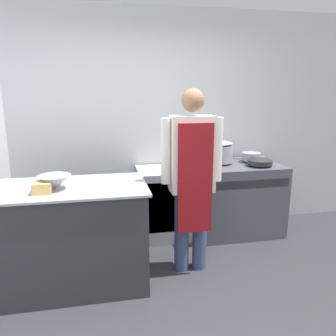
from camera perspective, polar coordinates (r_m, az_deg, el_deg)
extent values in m
plane|color=#2D2D33|center=(2.86, 2.27, -24.10)|extent=(14.00, 14.00, 0.00)
cube|color=silver|center=(4.08, -3.64, 7.81)|extent=(8.00, 0.05, 2.70)
cube|color=#2D2D33|center=(3.13, -16.71, -11.45)|extent=(1.33, 0.74, 0.91)
cube|color=#9EA0A8|center=(2.97, -17.30, -3.27)|extent=(1.39, 0.78, 0.02)
cube|color=#4C4F56|center=(4.17, 12.07, -5.25)|extent=(1.02, 0.66, 0.87)
cube|color=#9EA0A8|center=(3.81, 14.14, -2.74)|extent=(0.93, 0.03, 0.10)
cube|color=#9EA0A8|center=(4.34, 10.70, 1.60)|extent=(1.02, 0.03, 0.02)
cube|color=#A8ADB2|center=(3.98, -0.27, -6.06)|extent=(0.69, 0.59, 0.84)
cube|color=silver|center=(3.70, 0.59, -6.87)|extent=(0.58, 0.02, 0.59)
cylinder|color=#38476B|center=(3.24, 2.40, -10.94)|extent=(0.14, 0.14, 0.81)
cylinder|color=#38476B|center=(3.29, 5.53, -10.64)|extent=(0.14, 0.14, 0.81)
cube|color=silver|center=(3.04, 4.20, 2.41)|extent=(0.40, 0.22, 0.71)
cube|color=maroon|center=(2.97, 4.76, -2.01)|extent=(0.32, 0.02, 1.02)
cylinder|color=silver|center=(2.98, -0.39, 2.91)|extent=(0.09, 0.09, 0.60)
cylinder|color=silver|center=(3.11, 8.62, 3.20)|extent=(0.09, 0.09, 0.60)
sphere|color=#9E7051|center=(2.99, 4.36, 11.69)|extent=(0.21, 0.21, 0.21)
cone|color=#9EA0A8|center=(2.90, -19.17, -2.36)|extent=(0.28, 0.28, 0.12)
cube|color=#D8B266|center=(2.83, -21.05, -3.21)|extent=(0.14, 0.14, 0.09)
cylinder|color=#9EA0A8|center=(4.05, 8.83, 2.51)|extent=(0.34, 0.34, 0.21)
ellipsoid|color=#9EA0A8|center=(4.03, 8.89, 4.30)|extent=(0.33, 0.33, 0.06)
cylinder|color=#262628|center=(4.03, 15.70, 0.98)|extent=(0.29, 0.29, 0.05)
cylinder|color=#9EA0A8|center=(4.23, 14.30, 1.94)|extent=(0.23, 0.23, 0.10)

